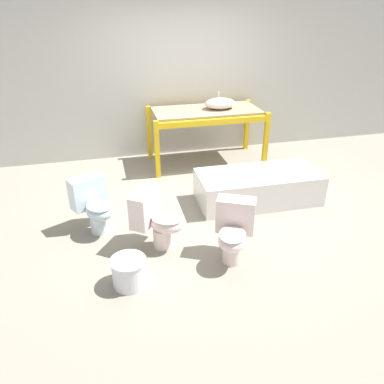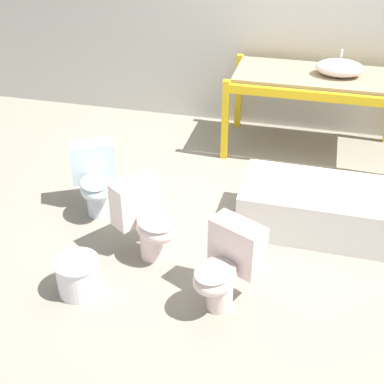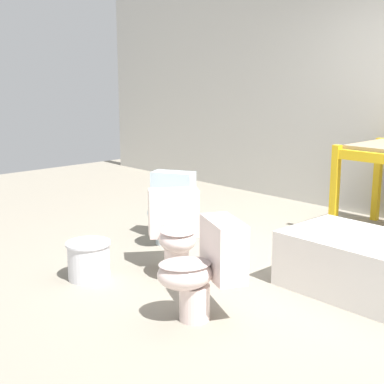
{
  "view_description": "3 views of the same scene",
  "coord_description": "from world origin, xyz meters",
  "views": [
    {
      "loc": [
        -1.28,
        -4.37,
        2.49
      ],
      "look_at": [
        -0.44,
        -0.93,
        0.64
      ],
      "focal_mm": 35.0,
      "sensor_mm": 36.0,
      "label": 1
    },
    {
      "loc": [
        0.39,
        -4.26,
        2.86
      ],
      "look_at": [
        -0.45,
        -0.91,
        0.67
      ],
      "focal_mm": 50.0,
      "sensor_mm": 36.0,
      "label": 2
    },
    {
      "loc": [
        2.19,
        -3.6,
        1.54
      ],
      "look_at": [
        -0.63,
        -0.93,
        0.69
      ],
      "focal_mm": 50.0,
      "sensor_mm": 36.0,
      "label": 3
    }
  ],
  "objects": [
    {
      "name": "ground_plane",
      "position": [
        0.0,
        0.0,
        0.0
      ],
      "size": [
        12.0,
        12.0,
        0.0
      ],
      "primitive_type": "plane",
      "color": "gray"
    },
    {
      "name": "bucket_white",
      "position": [
        -1.2,
        -1.49,
        0.15
      ],
      "size": [
        0.35,
        0.35,
        0.29
      ],
      "color": "silver",
      "rests_on": "ground_plane"
    },
    {
      "name": "toilet_far",
      "position": [
        -0.84,
        -0.91,
        0.36
      ],
      "size": [
        0.63,
        0.58,
        0.65
      ],
      "rotation": [
        0.0,
        0.0,
        0.96
      ],
      "color": "silver",
      "rests_on": "ground_plane"
    },
    {
      "name": "toilet_near",
      "position": [
        -1.49,
        -0.41,
        0.36
      ],
      "size": [
        0.55,
        0.63,
        0.65
      ],
      "rotation": [
        0.0,
        0.0,
        0.48
      ],
      "color": "silver",
      "rests_on": "ground_plane"
    },
    {
      "name": "toilet_extra",
      "position": [
        -0.09,
        -1.33,
        0.36
      ],
      "size": [
        0.54,
        0.63,
        0.65
      ],
      "rotation": [
        0.0,
        0.0,
        -0.46
      ],
      "color": "silver",
      "rests_on": "ground_plane"
    }
  ]
}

